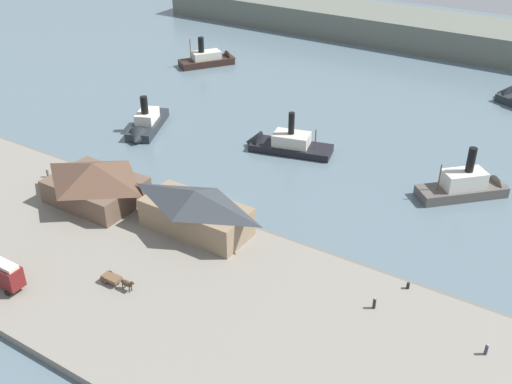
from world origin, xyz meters
TOP-DOWN VIEW (x-y plane):
  - ground_plane at (0.00, 0.00)m, footprint 320.00×320.00m
  - quay_promenade at (0.00, -22.00)m, footprint 110.00×36.00m
  - seawall_edge at (0.00, -3.60)m, footprint 110.00×0.80m
  - ferry_shed_customs_shed at (-17.89, -11.02)m, footprint 15.27×11.46m
  - ferry_shed_west_terminal at (1.63, -9.18)m, footprint 17.14×8.11m
  - horse_cart at (0.67, -25.78)m, footprint 5.66×1.59m
  - pedestrian_by_tram at (32.07, -11.46)m, footprint 0.42×0.42m
  - pedestrian_near_cart at (-31.35, -9.94)m, footprint 0.42×0.42m
  - pedestrian_near_east_shed at (46.36, -12.01)m, footprint 0.40×0.40m
  - mooring_post_center_east at (34.43, -5.30)m, footprint 0.44×0.44m
  - ferry_moored_west at (-31.13, 16.09)m, footprint 10.99×16.82m
  - ferry_mid_harbor at (34.29, 26.19)m, footprint 15.38×15.20m
  - ferry_moored_east at (-45.31, 59.89)m, footprint 13.37×16.22m
  - ferry_departing_north at (-2.38, 24.01)m, footprint 18.38×9.59m
  - far_headland at (0.00, 110.00)m, footprint 180.00×24.00m

SIDE VIEW (x-z plane):
  - ground_plane at x=0.00m, z-range 0.00..0.00m
  - seawall_edge at x=0.00m, z-range 0.00..1.00m
  - quay_promenade at x=0.00m, z-range 0.00..1.20m
  - ferry_departing_north at x=-2.38m, z-range -3.72..6.44m
  - ferry_moored_west at x=-31.13m, z-range -3.10..6.06m
  - ferry_moored_east at x=-45.31m, z-range -3.22..6.27m
  - mooring_post_center_east at x=34.43m, z-range 1.20..2.10m
  - ferry_mid_harbor at x=34.29m, z-range -3.44..7.07m
  - pedestrian_near_east_shed at x=46.36m, z-range 1.13..2.74m
  - pedestrian_by_tram at x=32.07m, z-range 1.13..2.82m
  - pedestrian_near_cart at x=-31.35m, z-range 1.13..2.82m
  - horse_cart at x=0.67m, z-range 1.19..3.06m
  - far_headland at x=0.00m, z-range 0.00..8.00m
  - ferry_shed_west_terminal at x=1.63m, z-range 1.25..8.30m
  - ferry_shed_customs_shed at x=-17.89m, z-range 1.26..8.30m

